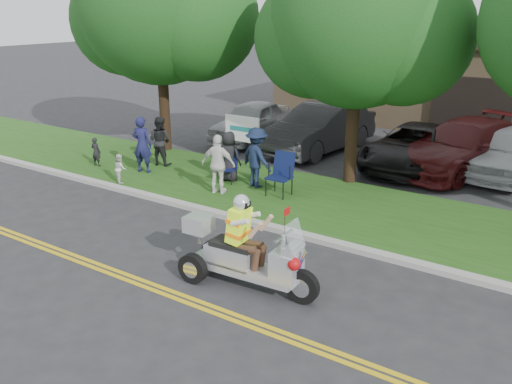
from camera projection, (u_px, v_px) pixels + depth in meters
The scene contains 24 objects.
ground at pixel (170, 276), 10.51m from camera, with size 120.00×120.00×0.00m, color #28282B.
centerline_near at pixel (149, 288), 10.05m from camera, with size 60.00×0.10×0.01m, color gold.
centerline_far at pixel (155, 285), 10.18m from camera, with size 60.00×0.10×0.01m, color gold.
curb at pixel (257, 224), 12.89m from camera, with size 60.00×0.25×0.12m, color #A8A89E.
grass_verge at pixel (301, 198), 14.58m from camera, with size 60.00×4.00×0.10m, color #204813.
commercial_building at pixel (495, 77), 23.73m from camera, with size 18.00×8.20×4.00m.
tree_left at pixel (161, 9), 17.83m from camera, with size 6.62×5.40×7.78m.
tree_mid at pixel (361, 27), 14.46m from camera, with size 5.88×4.80×7.05m.
business_sign at pixel (242, 132), 16.81m from camera, with size 1.25×0.06×1.75m.
trike_scooter at pixel (244, 255), 9.95m from camera, with size 2.77×0.95×1.81m.
lawn_chair_a at pixel (229, 164), 15.68m from camera, with size 0.58×0.60×0.93m.
lawn_chair_b at pixel (282, 171), 14.55m from camera, with size 0.63×0.65×1.16m.
spectator_adult_left at pixel (142, 145), 16.46m from camera, with size 0.63×0.41×1.73m, color #1A1B48.
spectator_adult_mid at pixel (160, 141), 17.25m from camera, with size 0.76×0.59×1.56m, color black.
spectator_adult_right at pixel (218, 164), 14.60m from camera, with size 0.95×0.40×1.63m, color white.
spectator_chair_a at pixel (257, 158), 15.12m from camera, with size 1.10×0.63×1.70m, color #15213C.
spectator_chair_b at pixel (229, 156), 15.68m from camera, with size 0.71×0.47×1.46m, color black.
child_left at pixel (96, 152), 17.21m from camera, with size 0.34×0.22×0.93m, color black.
child_right at pixel (120, 168), 15.61m from camera, with size 0.41×0.32×0.85m, color silver.
parked_car_far_left at pixel (251, 121), 20.91m from camera, with size 1.76×4.38×1.49m, color #9D9FA4.
parked_car_left at pixel (320, 128), 19.24m from camera, with size 1.76×5.05×1.66m, color #27272A.
parked_car_mid at pixel (414, 147), 17.30m from camera, with size 2.27×4.92×1.37m, color black.
parked_car_right at pixel (464, 146), 16.91m from camera, with size 2.25×5.54×1.61m, color #481011.
parked_car_far_right at pixel (512, 151), 16.46m from camera, with size 1.82×4.53×1.54m, color silver.
Camera 1 is at (6.60, -6.89, 4.99)m, focal length 38.00 mm.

